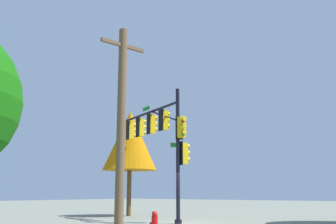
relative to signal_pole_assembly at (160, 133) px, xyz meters
The scene contains 5 objects.
ground_plane 5.17m from the signal_pole_assembly, 157.27° to the left, with size 120.00×120.00×0.00m, color slate.
signal_pole_assembly is the anchor object (origin of this frame).
utility_pole 8.65m from the signal_pole_assembly, 120.40° to the left, with size 0.47×1.79×7.28m.
fire_hydrant 7.79m from the signal_pole_assembly, 127.64° to the left, with size 0.33×0.24×0.83m.
tree_mid 5.22m from the signal_pole_assembly, 27.23° to the right, with size 3.65×3.65×7.05m.
Camera 1 is at (-11.93, 15.95, 1.50)m, focal length 41.45 mm.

